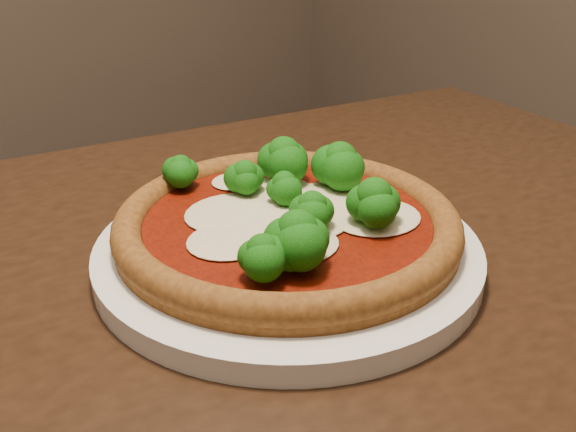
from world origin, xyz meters
TOP-DOWN VIEW (x-y plane):
  - dining_table at (0.14, -0.14)m, footprint 1.19×0.86m
  - plate at (0.20, -0.15)m, footprint 0.30×0.30m
  - pizza at (0.20, -0.14)m, footprint 0.28×0.28m

SIDE VIEW (x-z plane):
  - dining_table at x=0.14m, z-range 0.26..1.01m
  - plate at x=0.20m, z-range 0.75..0.77m
  - pizza at x=0.20m, z-range 0.75..0.82m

